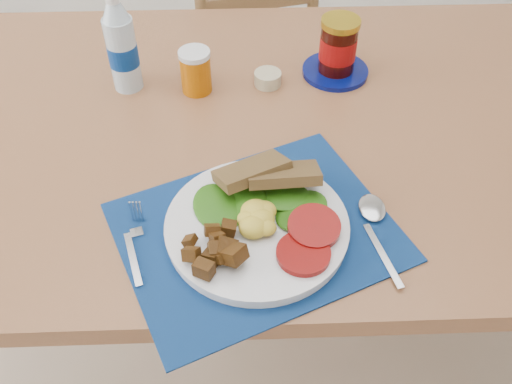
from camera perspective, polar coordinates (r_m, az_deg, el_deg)
table at (r=1.18m, az=0.49°, el=3.83°), size 1.40×0.90×0.75m
chair_far at (r=1.86m, az=-0.63°, el=16.56°), size 0.47×0.45×1.06m
placemat at (r=0.93m, az=0.09°, el=-4.00°), size 0.53×0.48×0.00m
breakfast_plate at (r=0.91m, az=-0.26°, el=-3.32°), size 0.29×0.29×0.07m
fork at (r=0.93m, az=-11.97°, el=-4.90°), size 0.04×0.15×0.00m
spoon at (r=0.96m, az=11.80°, el=-2.95°), size 0.05×0.19×0.01m
water_bottle at (r=1.20m, az=-13.25°, el=13.82°), size 0.06×0.06×0.21m
juice_glass at (r=1.20m, az=-6.05°, el=11.83°), size 0.06×0.06×0.09m
ramekin at (r=1.22m, az=1.18°, el=11.28°), size 0.06×0.06×0.03m
jam_on_saucer at (r=1.24m, az=8.16°, el=13.84°), size 0.14×0.14×0.13m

